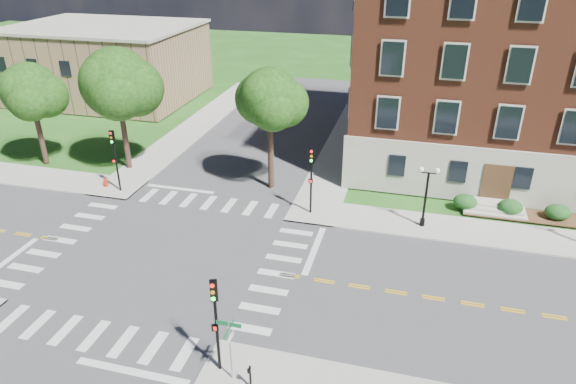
% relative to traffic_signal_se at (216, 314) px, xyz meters
% --- Properties ---
extents(ground, '(160.00, 160.00, 0.00)m').
position_rel_traffic_signal_se_xyz_m(ground, '(-6.76, 7.71, -3.19)').
color(ground, '#204F16').
rests_on(ground, ground).
extents(road_ew, '(90.00, 12.00, 0.01)m').
position_rel_traffic_signal_se_xyz_m(road_ew, '(-6.76, 7.71, -3.18)').
color(road_ew, '#3D3D3F').
rests_on(road_ew, ground).
extents(road_ns, '(12.00, 90.00, 0.01)m').
position_rel_traffic_signal_se_xyz_m(road_ns, '(-6.76, 7.71, -3.18)').
color(road_ns, '#3D3D3F').
rests_on(road_ns, ground).
extents(sidewalk_ne, '(34.00, 34.00, 0.12)m').
position_rel_traffic_signal_se_xyz_m(sidewalk_ne, '(8.61, 23.09, -3.13)').
color(sidewalk_ne, '#9E9B93').
rests_on(sidewalk_ne, ground).
extents(sidewalk_nw, '(34.00, 34.00, 0.12)m').
position_rel_traffic_signal_se_xyz_m(sidewalk_nw, '(-22.14, 23.09, -3.13)').
color(sidewalk_nw, '#9E9B93').
rests_on(sidewalk_nw, ground).
extents(crosswalk_east, '(2.20, 10.20, 0.02)m').
position_rel_traffic_signal_se_xyz_m(crosswalk_east, '(0.44, 7.71, -3.19)').
color(crosswalk_east, silver).
rests_on(crosswalk_east, ground).
extents(stop_bar_east, '(0.40, 5.50, 0.00)m').
position_rel_traffic_signal_se_xyz_m(stop_bar_east, '(2.04, 10.71, -3.19)').
color(stop_bar_east, silver).
rests_on(stop_bar_east, ground).
extents(main_building, '(30.60, 22.40, 16.50)m').
position_rel_traffic_signal_se_xyz_m(main_building, '(17.23, 29.71, 5.15)').
color(main_building, '#BAB8A4').
rests_on(main_building, ground).
extents(secondary_building, '(20.40, 15.40, 8.30)m').
position_rel_traffic_signal_se_xyz_m(secondary_building, '(-28.76, 37.71, 1.09)').
color(secondary_building, '#917050').
rests_on(secondary_building, ground).
extents(tree_b, '(4.54, 4.54, 8.51)m').
position_rel_traffic_signal_se_xyz_m(tree_b, '(-22.97, 18.12, 3.14)').
color(tree_b, '#332419').
rests_on(tree_b, ground).
extents(tree_c, '(5.60, 5.60, 9.90)m').
position_rel_traffic_signal_se_xyz_m(tree_c, '(-15.58, 19.03, 4.01)').
color(tree_c, '#332419').
rests_on(tree_c, ground).
extents(tree_d, '(4.43, 4.43, 9.20)m').
position_rel_traffic_signal_se_xyz_m(tree_d, '(-3.07, 18.59, 3.88)').
color(tree_d, '#332419').
rests_on(tree_d, ground).
extents(traffic_signal_se, '(0.38, 0.46, 4.80)m').
position_rel_traffic_signal_se_xyz_m(traffic_signal_se, '(0.00, 0.00, 0.00)').
color(traffic_signal_se, black).
rests_on(traffic_signal_se, ground).
extents(traffic_signal_ne, '(0.36, 0.42, 4.80)m').
position_rel_traffic_signal_se_xyz_m(traffic_signal_ne, '(0.79, 15.21, 0.00)').
color(traffic_signal_ne, black).
rests_on(traffic_signal_ne, ground).
extents(traffic_signal_nw, '(0.34, 0.38, 4.80)m').
position_rel_traffic_signal_se_xyz_m(traffic_signal_nw, '(-13.96, 14.93, 0.00)').
color(traffic_signal_nw, black).
rests_on(traffic_signal_nw, ground).
extents(twin_lamp_west, '(1.36, 0.36, 4.23)m').
position_rel_traffic_signal_se_xyz_m(twin_lamp_west, '(8.40, 15.33, -0.66)').
color(twin_lamp_west, black).
rests_on(twin_lamp_west, ground).
extents(street_sign_pole, '(1.10, 1.10, 3.10)m').
position_rel_traffic_signal_se_xyz_m(street_sign_pole, '(0.73, -0.36, -0.88)').
color(street_sign_pole, gray).
rests_on(street_sign_pole, ground).
extents(push_button_post, '(0.14, 0.21, 1.20)m').
position_rel_traffic_signal_se_xyz_m(push_button_post, '(1.67, -0.68, -2.39)').
color(push_button_post, black).
rests_on(push_button_post, ground).
extents(fire_hydrant, '(0.35, 0.35, 0.75)m').
position_rel_traffic_signal_se_xyz_m(fire_hydrant, '(-15.41, 15.28, -2.72)').
color(fire_hydrant, '#B2220D').
rests_on(fire_hydrant, ground).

